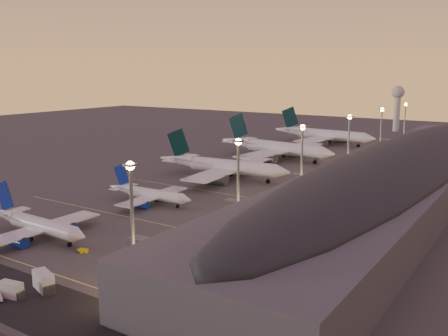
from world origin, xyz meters
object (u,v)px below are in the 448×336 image
at_px(radar_tower, 398,101).
at_px(airliner_narrow_south, 36,224).
at_px(airliner_wide_mid, 275,147).
at_px(catering_truck_b, 44,282).
at_px(catering_truck_a, 12,290).
at_px(baggage_tug_b, 82,251).
at_px(airliner_wide_far, 323,135).
at_px(airliner_wide_near, 221,166).
at_px(airliner_narrow_north, 149,194).
at_px(baggage_tug_a, 136,264).

bearing_deg(radar_tower, airliner_narrow_south, -93.30).
xyz_separation_m(airliner_wide_mid, catering_truck_b, (32.66, -161.16, -3.80)).
bearing_deg(airliner_narrow_south, catering_truck_a, -42.82).
distance_m(baggage_tug_b, catering_truck_b, 21.07).
bearing_deg(catering_truck_b, airliner_wide_far, 116.80).
xyz_separation_m(airliner_narrow_south, airliner_wide_far, (-3.36, 203.13, 1.95)).
bearing_deg(airliner_wide_near, airliner_narrow_north, -92.01).
xyz_separation_m(airliner_narrow_north, airliner_wide_mid, (-5.09, 99.13, 2.39)).
xyz_separation_m(baggage_tug_a, catering_truck_a, (-9.13, -24.88, 0.91)).
bearing_deg(airliner_wide_far, airliner_wide_mid, -84.00).
bearing_deg(airliner_wide_near, radar_tower, 81.02).
bearing_deg(airliner_wide_mid, radar_tower, 89.47).
bearing_deg(baggage_tug_b, catering_truck_b, -76.27).
bearing_deg(airliner_wide_mid, airliner_wide_far, 97.02).
relative_size(radar_tower, baggage_tug_b, 9.40).
height_order(airliner_wide_mid, airliner_wide_far, airliner_wide_mid).
bearing_deg(radar_tower, catering_truck_a, -88.25).
relative_size(airliner_wide_near, baggage_tug_b, 17.44).
distance_m(radar_tower, baggage_tug_a, 293.32).
relative_size(airliner_wide_mid, baggage_tug_a, 16.83).
xyz_separation_m(airliner_narrow_south, airliner_narrow_north, (1.54, 42.36, -0.39)).
bearing_deg(radar_tower, catering_truck_b, -87.74).
relative_size(airliner_wide_near, catering_truck_b, 8.60).
height_order(baggage_tug_a, catering_truck_a, catering_truck_a).
bearing_deg(catering_truck_a, airliner_narrow_north, 100.11).
xyz_separation_m(baggage_tug_b, catering_truck_b, (10.24, -18.37, 1.28)).
bearing_deg(baggage_tug_a, airliner_wide_far, 78.89).
bearing_deg(baggage_tug_a, airliner_narrow_north, 106.68).
distance_m(airliner_wide_near, catering_truck_b, 112.16).
bearing_deg(catering_truck_b, catering_truck_a, -96.90).
relative_size(airliner_wide_near, airliner_wide_far, 0.91).
distance_m(airliner_narrow_south, baggage_tug_a, 35.76).
relative_size(airliner_wide_far, radar_tower, 2.05).
xyz_separation_m(airliner_narrow_north, airliner_wide_far, (-4.90, 160.77, 2.35)).
height_order(airliner_wide_near, baggage_tug_a, airliner_wide_near).
bearing_deg(radar_tower, airliner_wide_far, -102.86).
bearing_deg(baggage_tug_b, airliner_wide_far, 80.80).
distance_m(airliner_narrow_south, radar_tower, 292.71).
bearing_deg(baggage_tug_b, baggage_tug_a, -11.94).
distance_m(airliner_wide_mid, baggage_tug_b, 144.62).
distance_m(airliner_wide_near, catering_truck_a, 116.85).
bearing_deg(airliner_wide_mid, catering_truck_a, -72.57).
bearing_deg(airliner_narrow_north, radar_tower, 84.49).
bearing_deg(catering_truck_a, catering_truck_b, 54.40).
bearing_deg(airliner_narrow_north, baggage_tug_b, -70.35).
xyz_separation_m(airliner_wide_mid, baggage_tug_a, (39.19, -141.77, -5.02)).
xyz_separation_m(airliner_wide_mid, baggage_tug_b, (22.43, -142.78, -5.08)).
relative_size(airliner_wide_mid, airliner_wide_far, 1.01).
height_order(airliner_wide_near, baggage_tug_b, airliner_wide_near).
xyz_separation_m(airliner_narrow_south, radar_tower, (16.84, 291.65, 18.34)).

